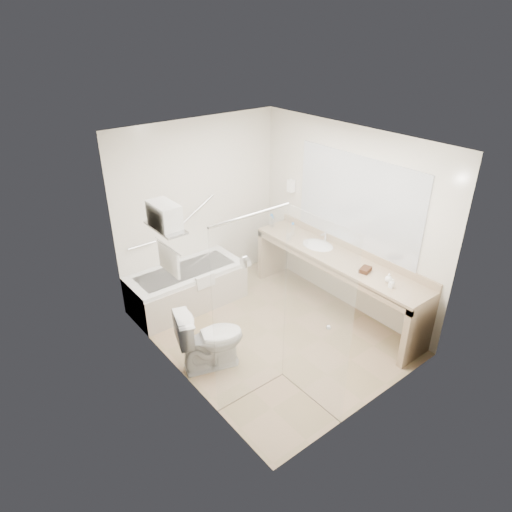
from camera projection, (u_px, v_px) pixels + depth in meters
floor at (270, 332)px, 5.97m from camera, size 3.20×3.20×0.00m
ceiling at (274, 141)px, 4.80m from camera, size 2.60×3.20×0.10m
wall_back at (200, 207)px, 6.50m from camera, size 2.60×0.10×2.50m
wall_front at (381, 306)px, 4.27m from camera, size 2.60×0.10×2.50m
wall_left at (175, 282)px, 4.67m from camera, size 0.10×3.20×2.50m
wall_right at (346, 220)px, 6.10m from camera, size 0.10×3.20×2.50m
bathtub at (187, 287)px, 6.43m from camera, size 1.60×0.73×0.59m
grab_bar_short at (142, 245)px, 6.09m from camera, size 0.40×0.03×0.03m
grab_bar_long at (198, 209)px, 6.44m from camera, size 0.53×0.03×0.33m
shower_enclosure at (283, 314)px, 4.48m from camera, size 0.96×0.91×2.11m
towel_shelf at (165, 223)px, 4.75m from camera, size 0.24×0.55×0.81m
vanity_counter at (336, 270)px, 6.13m from camera, size 0.55×2.70×0.95m
sink at (318, 247)px, 6.34m from camera, size 0.40×0.52×0.14m
faucet at (326, 237)px, 6.37m from camera, size 0.03×0.03×0.14m
mirror at (356, 202)px, 5.85m from camera, size 0.02×2.00×1.20m
hairdryer_unit at (291, 186)px, 6.71m from camera, size 0.08×0.10×0.18m
toilet at (210, 339)px, 5.23m from camera, size 0.87×0.65×0.76m
amenity_basket at (365, 270)px, 5.65m from camera, size 0.19×0.15×0.05m
soap_bottle_a at (391, 286)px, 5.32m from camera, size 0.06×0.12×0.05m
soap_bottle_b at (388, 279)px, 5.43m from camera, size 0.11×0.13×0.09m
water_bottle_left at (293, 230)px, 6.54m from camera, size 0.06×0.06×0.21m
water_bottle_mid at (273, 222)px, 6.82m from camera, size 0.05×0.05×0.17m
water_bottle_right at (272, 221)px, 6.80m from camera, size 0.07×0.07×0.22m
drinking_glass_near at (289, 237)px, 6.44m from camera, size 0.09×0.09×0.10m
drinking_glass_far at (305, 243)px, 6.28m from camera, size 0.09×0.09×0.09m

